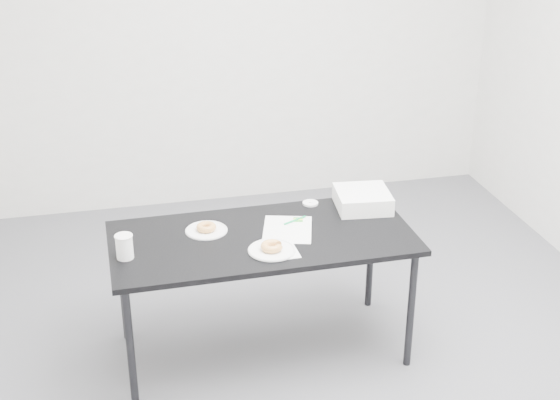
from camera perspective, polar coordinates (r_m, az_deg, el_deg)
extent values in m
plane|color=#4A4A4F|center=(4.25, 0.70, -10.71)|extent=(4.00, 4.00, 0.00)
cube|color=silver|center=(5.55, -4.29, 13.00)|extent=(4.00, 0.02, 2.70)
cube|color=black|center=(3.88, -1.31, -2.81)|extent=(1.51, 0.72, 0.03)
cylinder|color=black|center=(3.74, -10.88, -10.67)|extent=(0.04, 0.04, 0.66)
cylinder|color=black|center=(4.24, -11.44, -6.13)|extent=(0.04, 0.04, 0.66)
cylinder|color=black|center=(4.00, 9.56, -7.93)|extent=(0.04, 0.04, 0.66)
cylinder|color=black|center=(4.47, 6.64, -4.01)|extent=(0.04, 0.04, 0.66)
cube|color=white|center=(3.93, 0.55, -2.16)|extent=(0.32, 0.36, 0.00)
cube|color=green|center=(4.03, 1.33, -1.44)|extent=(0.06, 0.06, 0.00)
cylinder|color=#0D8F4C|center=(4.01, 1.09, -1.49)|extent=(0.13, 0.07, 0.01)
cube|color=white|center=(3.72, 0.07, -3.82)|extent=(0.16, 0.16, 0.00)
cylinder|color=silver|center=(3.73, -0.60, -3.69)|extent=(0.23, 0.23, 0.01)
torus|color=#BF773C|center=(3.72, -0.60, -3.40)|extent=(0.12, 0.12, 0.04)
cylinder|color=silver|center=(3.94, -5.41, -2.24)|extent=(0.21, 0.21, 0.01)
torus|color=#BF773C|center=(3.93, -5.42, -1.98)|extent=(0.11, 0.11, 0.03)
cylinder|color=white|center=(3.72, -11.31, -3.36)|extent=(0.08, 0.08, 0.12)
cylinder|color=white|center=(4.21, 2.24, -0.24)|extent=(0.08, 0.08, 0.01)
cube|color=silver|center=(4.18, 6.06, 0.05)|extent=(0.31, 0.31, 0.09)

